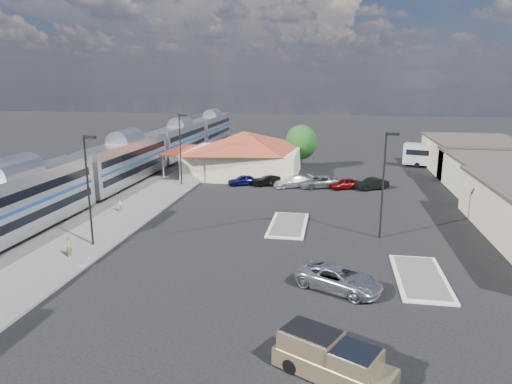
% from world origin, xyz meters
% --- Properties ---
extents(ground, '(280.00, 280.00, 0.00)m').
position_xyz_m(ground, '(0.00, 0.00, 0.00)').
color(ground, black).
rests_on(ground, ground).
extents(railbed, '(16.00, 100.00, 0.12)m').
position_xyz_m(railbed, '(-21.00, 8.00, 0.06)').
color(railbed, '#4C4944').
rests_on(railbed, ground).
extents(platform, '(5.50, 92.00, 0.18)m').
position_xyz_m(platform, '(-12.00, 6.00, 0.09)').
color(platform, gray).
rests_on(platform, ground).
extents(passenger_train, '(3.00, 104.00, 5.55)m').
position_xyz_m(passenger_train, '(-18.00, 15.54, 2.87)').
color(passenger_train, silver).
rests_on(passenger_train, ground).
extents(freight_cars, '(2.80, 46.00, 4.00)m').
position_xyz_m(freight_cars, '(-24.00, 2.91, 1.93)').
color(freight_cars, black).
rests_on(freight_cars, ground).
extents(station_depot, '(18.35, 12.24, 6.20)m').
position_xyz_m(station_depot, '(-4.56, 24.00, 3.13)').
color(station_depot, beige).
rests_on(station_depot, ground).
extents(traffic_island_south, '(3.30, 7.50, 0.21)m').
position_xyz_m(traffic_island_south, '(4.00, 2.00, 0.10)').
color(traffic_island_south, silver).
rests_on(traffic_island_south, ground).
extents(traffic_island_north, '(3.30, 7.50, 0.21)m').
position_xyz_m(traffic_island_north, '(14.00, -8.00, 0.10)').
color(traffic_island_north, silver).
rests_on(traffic_island_north, ground).
extents(lamp_plat_s, '(1.08, 0.25, 9.00)m').
position_xyz_m(lamp_plat_s, '(-10.90, -6.00, 5.34)').
color(lamp_plat_s, black).
rests_on(lamp_plat_s, ground).
extents(lamp_plat_n, '(1.08, 0.25, 9.00)m').
position_xyz_m(lamp_plat_n, '(-10.90, 16.00, 5.34)').
color(lamp_plat_n, black).
rests_on(lamp_plat_n, ground).
extents(lamp_lot, '(1.08, 0.25, 9.00)m').
position_xyz_m(lamp_lot, '(12.10, 0.00, 5.34)').
color(lamp_lot, black).
rests_on(lamp_lot, ground).
extents(tree_depot, '(4.71, 4.71, 6.63)m').
position_xyz_m(tree_depot, '(3.00, 30.00, 4.02)').
color(tree_depot, '#382314').
rests_on(tree_depot, ground).
extents(pickup_truck, '(5.71, 4.19, 1.87)m').
position_xyz_m(pickup_truck, '(8.24, -19.64, 0.89)').
color(pickup_truck, '#95845B').
rests_on(pickup_truck, ground).
extents(suv, '(6.13, 4.70, 1.55)m').
position_xyz_m(suv, '(8.53, -10.62, 0.77)').
color(suv, '#ABADB3').
rests_on(suv, ground).
extents(coach_bus, '(11.25, 5.27, 3.54)m').
position_xyz_m(coach_bus, '(24.00, 33.90, 2.04)').
color(coach_bus, silver).
rests_on(coach_bus, ground).
extents(person_a, '(0.46, 0.63, 1.60)m').
position_xyz_m(person_a, '(-11.41, -8.64, 0.98)').
color(person_a, '#ABBE3B').
rests_on(person_a, platform).
extents(person_b, '(0.76, 0.90, 1.63)m').
position_xyz_m(person_b, '(-13.29, 3.27, 1.00)').
color(person_b, silver).
rests_on(person_b, platform).
extents(parked_car_a, '(4.21, 3.10, 1.33)m').
position_xyz_m(parked_car_a, '(-3.39, 17.69, 0.67)').
color(parked_car_a, '#0D1045').
rests_on(parked_car_a, ground).
extents(parked_car_b, '(4.38, 3.21, 1.38)m').
position_xyz_m(parked_car_b, '(-0.19, 17.99, 0.69)').
color(parked_car_b, black).
rests_on(parked_car_b, ground).
extents(parked_car_c, '(5.41, 4.12, 1.46)m').
position_xyz_m(parked_car_c, '(3.01, 17.69, 0.73)').
color(parked_car_c, silver).
rests_on(parked_car_c, ground).
extents(parked_car_d, '(5.82, 4.48, 1.47)m').
position_xyz_m(parked_car_d, '(6.21, 17.99, 0.73)').
color(parked_car_d, gray).
rests_on(parked_car_d, ground).
extents(parked_car_e, '(4.16, 3.15, 1.32)m').
position_xyz_m(parked_car_e, '(9.41, 17.69, 0.66)').
color(parked_car_e, '#670B0B').
rests_on(parked_car_e, ground).
extents(parked_car_f, '(4.42, 3.45, 1.40)m').
position_xyz_m(parked_car_f, '(12.61, 17.99, 0.70)').
color(parked_car_f, black).
rests_on(parked_car_f, ground).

